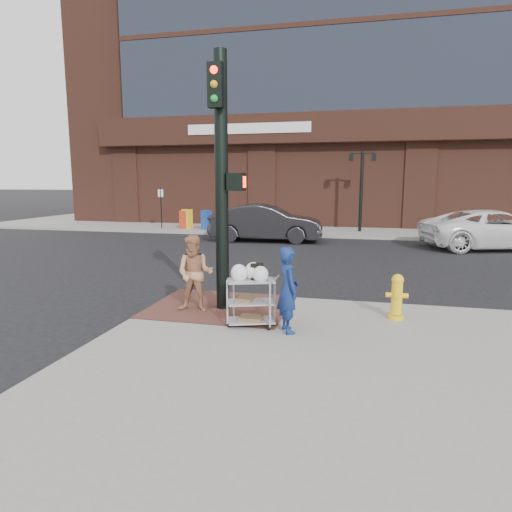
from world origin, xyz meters
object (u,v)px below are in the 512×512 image
(lamp_post, at_px, (361,182))
(pedestrian_tan, at_px, (195,274))
(minivan_white, at_px, (495,230))
(utility_cart, at_px, (251,298))
(fire_hydrant, at_px, (397,296))
(woman_blue, at_px, (288,290))
(traffic_signal_pole, at_px, (222,175))
(sedan_dark, at_px, (266,223))

(lamp_post, bearing_deg, pedestrian_tan, -100.81)
(lamp_post, bearing_deg, minivan_white, -36.63)
(utility_cart, height_order, fire_hydrant, utility_cart)
(woman_blue, distance_m, utility_cart, 0.74)
(minivan_white, relative_size, fire_hydrant, 6.54)
(fire_hydrant, bearing_deg, traffic_signal_pole, -178.34)
(woman_blue, height_order, fire_hydrant, woman_blue)
(traffic_signal_pole, height_order, woman_blue, traffic_signal_pole)
(sedan_dark, relative_size, utility_cart, 4.40)
(pedestrian_tan, relative_size, sedan_dark, 0.30)
(traffic_signal_pole, bearing_deg, lamp_post, 80.76)
(traffic_signal_pole, height_order, minivan_white, traffic_signal_pole)
(pedestrian_tan, relative_size, utility_cart, 1.34)
(pedestrian_tan, distance_m, sedan_dark, 11.78)
(lamp_post, distance_m, pedestrian_tan, 15.90)
(lamp_post, height_order, fire_hydrant, lamp_post)
(lamp_post, relative_size, traffic_signal_pole, 0.80)
(fire_hydrant, bearing_deg, woman_blue, -147.25)
(minivan_white, relative_size, utility_cart, 4.93)
(pedestrian_tan, xyz_separation_m, fire_hydrant, (3.86, 0.40, -0.32))
(sedan_dark, bearing_deg, minivan_white, -94.38)
(traffic_signal_pole, xyz_separation_m, pedestrian_tan, (-0.49, -0.30, -1.92))
(traffic_signal_pole, bearing_deg, pedestrian_tan, -148.18)
(sedan_dark, relative_size, fire_hydrant, 5.83)
(woman_blue, height_order, pedestrian_tan, pedestrian_tan)
(traffic_signal_pole, bearing_deg, utility_cart, -49.31)
(pedestrian_tan, relative_size, fire_hydrant, 1.77)
(woman_blue, bearing_deg, traffic_signal_pole, 26.49)
(utility_cart, bearing_deg, sedan_dark, 101.10)
(traffic_signal_pole, distance_m, minivan_white, 13.86)
(traffic_signal_pole, relative_size, minivan_white, 0.89)
(lamp_post, distance_m, utility_cart, 16.38)
(utility_cart, bearing_deg, traffic_signal_pole, 130.69)
(minivan_white, bearing_deg, pedestrian_tan, 128.25)
(traffic_signal_pole, bearing_deg, sedan_dark, 98.02)
(woman_blue, bearing_deg, lamp_post, -30.67)
(woman_blue, bearing_deg, utility_cart, 50.33)
(pedestrian_tan, bearing_deg, utility_cart, -31.10)
(sedan_dark, distance_m, minivan_white, 9.39)
(traffic_signal_pole, relative_size, utility_cart, 4.38)
(lamp_post, height_order, pedestrian_tan, lamp_post)
(traffic_signal_pole, relative_size, woman_blue, 3.37)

